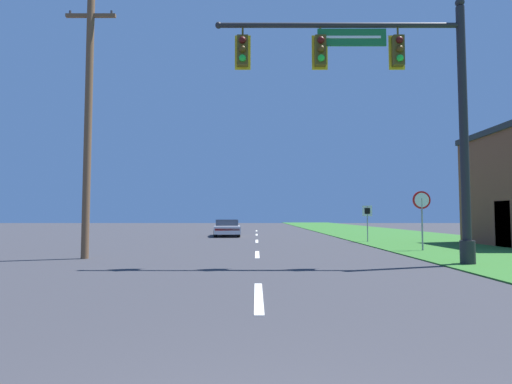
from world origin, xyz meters
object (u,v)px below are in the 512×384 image
at_px(signal_mast, 397,98).
at_px(route_sign_post, 366,215).
at_px(car_ahead, 226,228).
at_px(utility_pole_near, 87,118).
at_px(stop_sign, 421,207).

distance_m(signal_mast, route_sign_post, 11.16).
relative_size(signal_mast, car_ahead, 1.73).
bearing_deg(utility_pole_near, car_ahead, 75.98).
bearing_deg(car_ahead, route_sign_post, -38.94).
relative_size(stop_sign, route_sign_post, 1.23).
height_order(signal_mast, stop_sign, signal_mast).
height_order(signal_mast, route_sign_post, signal_mast).
bearing_deg(stop_sign, utility_pole_near, -167.43).
height_order(car_ahead, stop_sign, stop_sign).
relative_size(signal_mast, stop_sign, 3.33).
xyz_separation_m(signal_mast, route_sign_post, (1.88, 10.37, -3.65)).
distance_m(stop_sign, route_sign_post, 5.72).
relative_size(car_ahead, stop_sign, 1.92).
bearing_deg(utility_pole_near, signal_mast, -9.87).
xyz_separation_m(signal_mast, stop_sign, (2.62, 4.72, -3.31)).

